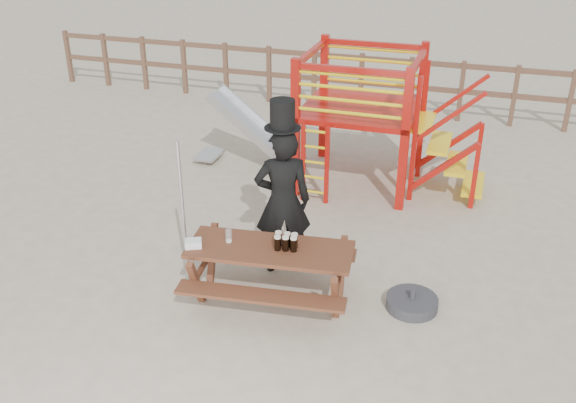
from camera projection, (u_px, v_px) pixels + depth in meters
name	position (u px, v px, depth m)	size (l,w,h in m)	color
ground	(272.00, 303.00, 7.32)	(60.00, 60.00, 0.00)	#BCAE92
back_fence	(386.00, 78.00, 12.93)	(15.09, 0.09, 1.20)	brown
playground_fort	(356.00, 116.00, 9.84)	(4.71, 1.84, 2.10)	#AD120B
picnic_table	(270.00, 268.00, 7.16)	(1.95, 1.46, 0.70)	brown
man_with_hat	(283.00, 198.00, 7.54)	(0.79, 0.67, 2.17)	black
metal_pole	(183.00, 217.00, 7.25)	(0.04, 0.04, 1.82)	#B2B2B7
parasol_base	(412.00, 303.00, 7.20)	(0.58, 0.58, 0.25)	#313136
paper_bag	(193.00, 243.00, 7.05)	(0.18, 0.14, 0.08)	white
stout_pints	(286.00, 242.00, 6.99)	(0.27, 0.18, 0.17)	black
empty_glasses	(229.00, 236.00, 7.13)	(0.07, 0.07, 0.15)	silver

